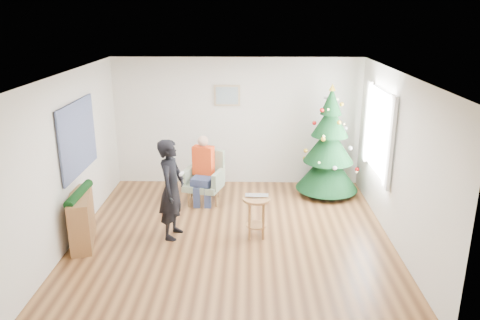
{
  "coord_description": "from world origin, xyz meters",
  "views": [
    {
      "loc": [
        0.26,
        -6.79,
        3.49
      ],
      "look_at": [
        0.1,
        0.6,
        1.1
      ],
      "focal_mm": 35.0,
      "sensor_mm": 36.0,
      "label": 1
    }
  ],
  "objects_px": {
    "christmas_tree": "(329,146)",
    "stool": "(256,217)",
    "standing_man": "(172,189)",
    "console": "(82,219)",
    "armchair": "(205,183)"
  },
  "relations": [
    {
      "from": "stool",
      "to": "console",
      "type": "xyz_separation_m",
      "value": [
        -2.7,
        -0.26,
        0.06
      ]
    },
    {
      "from": "stool",
      "to": "christmas_tree",
      "type": "bearing_deg",
      "value": 52.97
    },
    {
      "from": "armchair",
      "to": "standing_man",
      "type": "relative_size",
      "value": 0.6
    },
    {
      "from": "standing_man",
      "to": "armchair",
      "type": "bearing_deg",
      "value": -3.7
    },
    {
      "from": "christmas_tree",
      "to": "stool",
      "type": "bearing_deg",
      "value": -127.03
    },
    {
      "from": "stool",
      "to": "console",
      "type": "distance_m",
      "value": 2.72
    },
    {
      "from": "armchair",
      "to": "standing_man",
      "type": "distance_m",
      "value": 1.58
    },
    {
      "from": "christmas_tree",
      "to": "standing_man",
      "type": "bearing_deg",
      "value": -145.64
    },
    {
      "from": "christmas_tree",
      "to": "standing_man",
      "type": "relative_size",
      "value": 1.35
    },
    {
      "from": "standing_man",
      "to": "console",
      "type": "relative_size",
      "value": 1.61
    },
    {
      "from": "christmas_tree",
      "to": "console",
      "type": "bearing_deg",
      "value": -152.66
    },
    {
      "from": "christmas_tree",
      "to": "stool",
      "type": "relative_size",
      "value": 3.27
    },
    {
      "from": "standing_man",
      "to": "console",
      "type": "xyz_separation_m",
      "value": [
        -1.37,
        -0.25,
        -0.41
      ]
    },
    {
      "from": "stool",
      "to": "standing_man",
      "type": "distance_m",
      "value": 1.41
    },
    {
      "from": "stool",
      "to": "armchair",
      "type": "bearing_deg",
      "value": 123.41
    }
  ]
}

